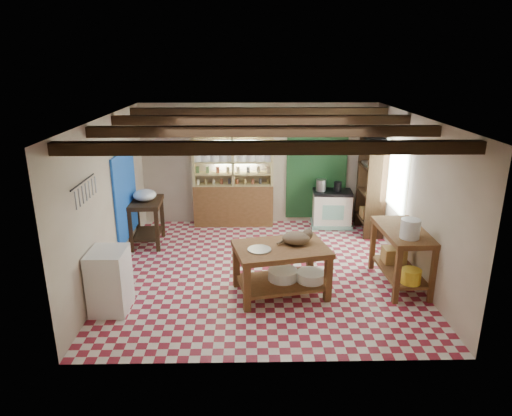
{
  "coord_description": "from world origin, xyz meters",
  "views": [
    {
      "loc": [
        -0.25,
        -7.11,
        3.45
      ],
      "look_at": [
        -0.1,
        0.3,
        1.03
      ],
      "focal_mm": 32.0,
      "sensor_mm": 36.0,
      "label": 1
    }
  ],
  "objects_px": {
    "prep_table": "(147,222)",
    "white_cabinet": "(110,280)",
    "work_table": "(281,270)",
    "right_counter": "(401,257)",
    "cat": "(296,238)",
    "stove": "(332,209)"
  },
  "relations": [
    {
      "from": "prep_table",
      "to": "right_counter",
      "type": "distance_m",
      "value": 4.72
    },
    {
      "from": "prep_table",
      "to": "white_cabinet",
      "type": "height_order",
      "value": "white_cabinet"
    },
    {
      "from": "prep_table",
      "to": "right_counter",
      "type": "relative_size",
      "value": 0.68
    },
    {
      "from": "prep_table",
      "to": "cat",
      "type": "distance_m",
      "value": 3.34
    },
    {
      "from": "stove",
      "to": "white_cabinet",
      "type": "bearing_deg",
      "value": -134.27
    },
    {
      "from": "right_counter",
      "to": "work_table",
      "type": "bearing_deg",
      "value": -174.1
    },
    {
      "from": "white_cabinet",
      "to": "cat",
      "type": "xyz_separation_m",
      "value": [
        2.71,
        0.52,
        0.42
      ]
    },
    {
      "from": "work_table",
      "to": "prep_table",
      "type": "height_order",
      "value": "prep_table"
    },
    {
      "from": "work_table",
      "to": "white_cabinet",
      "type": "bearing_deg",
      "value": 177.16
    },
    {
      "from": "cat",
      "to": "right_counter",
      "type": "bearing_deg",
      "value": -16.79
    },
    {
      "from": "work_table",
      "to": "prep_table",
      "type": "distance_m",
      "value": 3.19
    },
    {
      "from": "work_table",
      "to": "stove",
      "type": "bearing_deg",
      "value": 53.71
    },
    {
      "from": "prep_table",
      "to": "work_table",
      "type": "bearing_deg",
      "value": -42.52
    },
    {
      "from": "white_cabinet",
      "to": "work_table",
      "type": "bearing_deg",
      "value": 10.35
    },
    {
      "from": "white_cabinet",
      "to": "right_counter",
      "type": "xyz_separation_m",
      "value": [
        4.4,
        0.69,
        0.01
      ]
    },
    {
      "from": "work_table",
      "to": "white_cabinet",
      "type": "distance_m",
      "value": 2.51
    },
    {
      "from": "stove",
      "to": "prep_table",
      "type": "relative_size",
      "value": 0.91
    },
    {
      "from": "work_table",
      "to": "right_counter",
      "type": "xyz_separation_m",
      "value": [
        1.93,
        0.27,
        0.08
      ]
    },
    {
      "from": "cat",
      "to": "work_table",
      "type": "bearing_deg",
      "value": -178.69
    },
    {
      "from": "prep_table",
      "to": "cat",
      "type": "height_order",
      "value": "cat"
    },
    {
      "from": "white_cabinet",
      "to": "stove",
      "type": "bearing_deg",
      "value": 42.51
    },
    {
      "from": "prep_table",
      "to": "white_cabinet",
      "type": "distance_m",
      "value": 2.45
    }
  ]
}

